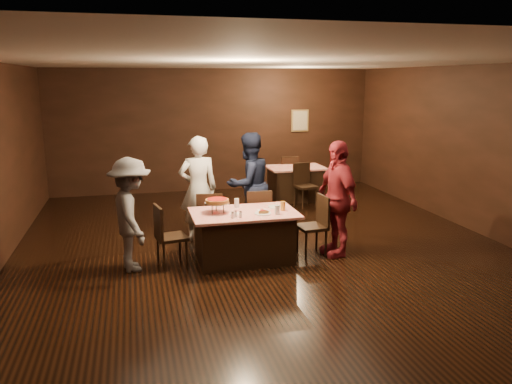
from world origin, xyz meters
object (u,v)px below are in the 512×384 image
chair_far_left (211,219)px  chair_back_near (306,185)px  diner_red_shirt (337,199)px  glass_amber (283,206)px  chair_end_left (172,236)px  glass_back (237,203)px  pizza_stand (217,201)px  diner_grey_knit (131,215)px  chair_far_right (257,216)px  diner_navy_hoodie (249,184)px  main_table (244,236)px  chair_back_far (288,175)px  glass_front_right (277,210)px  plate_empty (276,207)px  diner_white_jacket (198,189)px  back_table (295,183)px  chair_end_right (312,226)px

chair_far_left → chair_back_near: 3.27m
diner_red_shirt → glass_amber: (-0.87, 0.04, -0.07)m
chair_end_left → glass_back: size_ratio=6.79×
chair_back_near → pizza_stand: (-2.44, -2.87, 0.48)m
glass_amber → diner_grey_knit: bearing=177.9°
chair_far_right → diner_navy_hoodie: 0.70m
main_table → chair_back_far: (2.04, 4.22, 0.09)m
chair_far_right → glass_front_right: bearing=97.0°
chair_far_right → plate_empty: bearing=108.2°
diner_navy_hoodie → pizza_stand: size_ratio=4.83×
diner_red_shirt → plate_empty: bearing=-110.6°
pizza_stand → glass_amber: size_ratio=2.71×
chair_far_right → diner_red_shirt: 1.43m
main_table → plate_empty: (0.55, 0.15, 0.39)m
chair_far_right → diner_white_jacket: 1.12m
main_table → pizza_stand: (-0.40, 0.05, 0.57)m
chair_far_right → diner_red_shirt: diner_red_shirt is taller
chair_far_left → pizza_stand: (0.00, -0.70, 0.48)m
chair_far_right → chair_back_near: 2.72m
glass_amber → glass_back: bearing=151.7°
plate_empty → glass_amber: (0.05, -0.20, 0.06)m
diner_grey_knit → glass_back: diner_grey_knit is taller
back_table → glass_amber: bearing=-111.4°
back_table → diner_white_jacket: size_ratio=0.72×
main_table → chair_far_right: size_ratio=1.68×
chair_end_left → chair_back_near: same height
pizza_stand → plate_empty: size_ratio=1.52×
diner_navy_hoodie → diner_red_shirt: size_ratio=1.00×
chair_end_right → pizza_stand: bearing=-96.4°
chair_back_far → diner_white_jacket: diner_white_jacket is taller
diner_navy_hoodie → plate_empty: bearing=73.5°
chair_far_right → diner_red_shirt: bearing=146.0°
chair_far_left → diner_red_shirt: 2.10m
diner_red_shirt → plate_empty: (-0.92, 0.24, -0.14)m
back_table → chair_back_far: 0.61m
chair_far_left → chair_back_far: size_ratio=1.00×
back_table → glass_back: (-2.09, -3.32, 0.46)m
diner_white_jacket → glass_front_right: size_ratio=12.94×
diner_grey_knit → pizza_stand: size_ratio=4.37×
back_table → chair_end_left: bearing=-130.9°
pizza_stand → diner_navy_hoodie: bearing=57.9°
chair_far_left → chair_end_right: 1.68m
main_table → chair_back_near: size_ratio=1.68×
diner_white_jacket → glass_back: size_ratio=12.94×
back_table → diner_white_jacket: diner_white_jacket is taller
diner_white_jacket → pizza_stand: bearing=94.1°
back_table → glass_back: size_ratio=9.29×
main_table → diner_navy_hoodie: 1.45m
pizza_stand → glass_back: 0.44m
chair_back_far → diner_red_shirt: bearing=85.1°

